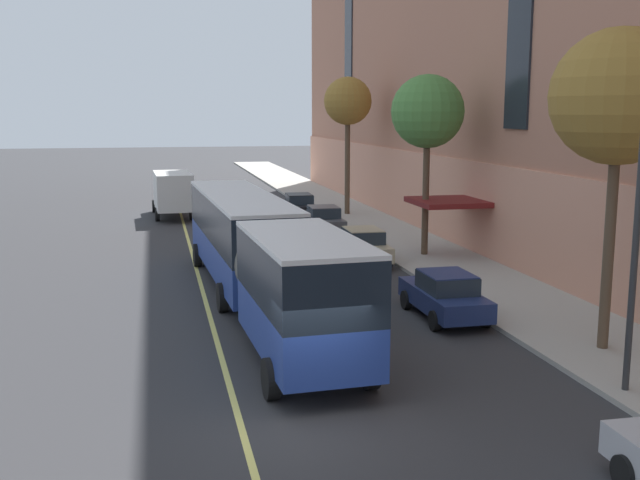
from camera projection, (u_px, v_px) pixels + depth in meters
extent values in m
plane|color=#303033|center=(319.00, 421.00, 16.42)|extent=(260.00, 260.00, 0.00)
cube|color=#ADA89E|center=(611.00, 348.00, 21.25)|extent=(4.56, 160.00, 0.15)
cube|color=maroon|center=(449.00, 202.00, 34.34)|extent=(3.20, 3.40, 0.24)
cube|color=navy|center=(241.00, 254.00, 28.93)|extent=(3.06, 12.08, 1.28)
cube|color=black|center=(240.00, 218.00, 28.69)|extent=(3.07, 12.08, 1.57)
cube|color=white|center=(240.00, 196.00, 28.54)|extent=(3.08, 12.08, 0.12)
cube|color=#19232D|center=(219.00, 203.00, 34.43)|extent=(2.27, 0.19, 1.18)
cube|color=orange|center=(218.00, 187.00, 34.31)|extent=(1.73, 0.15, 0.28)
cube|color=black|center=(220.00, 242.00, 34.76)|extent=(2.42, 0.24, 0.24)
cube|color=white|center=(201.00, 237.00, 34.49)|extent=(0.28, 0.07, 0.18)
cube|color=white|center=(238.00, 236.00, 34.94)|extent=(0.28, 0.07, 0.18)
cylinder|color=#595651|center=(275.00, 268.00, 22.63)|extent=(2.39, 1.12, 2.34)
cube|color=navy|center=(304.00, 324.00, 19.40)|extent=(2.76, 6.20, 1.28)
cube|color=black|center=(304.00, 271.00, 19.15)|extent=(2.78, 6.20, 1.57)
cube|color=white|center=(304.00, 238.00, 19.01)|extent=(2.79, 6.20, 0.12)
cylinder|color=black|center=(197.00, 255.00, 32.72)|extent=(0.35, 1.01, 1.00)
cylinder|color=black|center=(253.00, 252.00, 33.36)|extent=(0.35, 1.01, 1.00)
cylinder|color=black|center=(222.00, 297.00, 25.32)|extent=(0.35, 1.01, 1.00)
cylinder|color=black|center=(293.00, 293.00, 25.97)|extent=(0.35, 1.01, 1.00)
cylinder|color=black|center=(271.00, 379.00, 17.61)|extent=(0.35, 1.01, 1.00)
cylinder|color=black|center=(370.00, 369.00, 18.26)|extent=(0.35, 1.01, 1.00)
cube|color=#BCAD89|center=(362.00, 248.00, 33.64)|extent=(1.85, 4.57, 0.64)
cube|color=#232D38|center=(363.00, 236.00, 33.32)|extent=(1.58, 2.07, 0.56)
cube|color=#BCAD89|center=(363.00, 229.00, 33.27)|extent=(1.55, 1.98, 0.04)
cylinder|color=black|center=(336.00, 250.00, 34.89)|extent=(0.23, 0.64, 0.64)
cylinder|color=black|center=(372.00, 249.00, 35.22)|extent=(0.23, 0.64, 0.64)
cylinder|color=black|center=(350.00, 262.00, 32.18)|extent=(0.23, 0.64, 0.64)
cylinder|color=black|center=(389.00, 260.00, 32.51)|extent=(0.23, 0.64, 0.64)
cube|color=black|center=(299.00, 208.00, 47.59)|extent=(1.90, 4.54, 0.64)
cube|color=#232D38|center=(299.00, 199.00, 47.27)|extent=(1.62, 2.07, 0.56)
cube|color=black|center=(299.00, 194.00, 47.22)|extent=(1.58, 1.98, 0.04)
cylinder|color=black|center=(282.00, 210.00, 48.83)|extent=(0.24, 0.65, 0.64)
cylinder|color=black|center=(308.00, 210.00, 49.15)|extent=(0.24, 0.65, 0.64)
cylinder|color=black|center=(288.00, 216.00, 46.14)|extent=(0.24, 0.65, 0.64)
cylinder|color=black|center=(316.00, 215.00, 46.46)|extent=(0.24, 0.65, 0.64)
cube|color=navy|center=(444.00, 299.00, 24.55)|extent=(1.73, 4.32, 0.64)
cube|color=#232D38|center=(447.00, 282.00, 24.24)|extent=(1.52, 1.95, 0.56)
cube|color=navy|center=(447.00, 273.00, 24.19)|extent=(1.48, 1.86, 0.04)
cylinder|color=black|center=(406.00, 300.00, 25.71)|extent=(0.22, 0.64, 0.64)
cylinder|color=black|center=(452.00, 297.00, 26.07)|extent=(0.22, 0.64, 0.64)
cylinder|color=black|center=(435.00, 321.00, 23.14)|extent=(0.22, 0.64, 0.64)
cylinder|color=black|center=(485.00, 317.00, 23.50)|extent=(0.22, 0.64, 0.64)
cylinder|color=black|center=(625.00, 472.00, 13.42)|extent=(0.23, 0.64, 0.64)
cube|color=#4C4C51|center=(323.00, 222.00, 41.45)|extent=(1.88, 4.35, 0.64)
cube|color=#232D38|center=(324.00, 212.00, 41.14)|extent=(1.61, 1.98, 0.56)
cube|color=#4C4C51|center=(324.00, 207.00, 41.09)|extent=(1.57, 1.89, 0.04)
cylinder|color=black|center=(303.00, 225.00, 42.63)|extent=(0.24, 0.65, 0.64)
cylinder|color=black|center=(333.00, 224.00, 42.96)|extent=(0.24, 0.65, 0.64)
cylinder|color=black|center=(312.00, 232.00, 40.04)|extent=(0.24, 0.65, 0.64)
cylinder|color=black|center=(344.00, 231.00, 40.38)|extent=(0.24, 0.65, 0.64)
cube|color=silver|center=(173.00, 190.00, 46.85)|extent=(2.41, 5.01, 2.23)
cube|color=silver|center=(170.00, 194.00, 50.29)|extent=(2.16, 1.79, 1.60)
cube|color=#1E2833|center=(169.00, 189.00, 51.08)|extent=(1.87, 0.16, 0.80)
cylinder|color=black|center=(154.00, 206.00, 50.16)|extent=(0.30, 0.85, 0.84)
cylinder|color=black|center=(186.00, 205.00, 50.69)|extent=(0.30, 0.85, 0.84)
cylinder|color=black|center=(157.00, 214.00, 46.22)|extent=(0.30, 0.85, 0.84)
cylinder|color=black|center=(191.00, 213.00, 46.76)|extent=(0.30, 0.85, 0.84)
cylinder|color=brown|center=(609.00, 244.00, 20.56)|extent=(0.30, 0.30, 5.94)
sphere|color=olive|center=(619.00, 97.00, 19.89)|extent=(3.66, 3.66, 3.66)
cylinder|color=brown|center=(426.00, 194.00, 34.35)|extent=(0.30, 0.30, 5.65)
sphere|color=#4C843D|center=(428.00, 111.00, 33.71)|extent=(3.32, 3.32, 3.32)
cylinder|color=brown|center=(347.00, 164.00, 48.04)|extent=(0.33, 0.33, 6.37)
sphere|color=olive|center=(348.00, 101.00, 47.36)|extent=(3.04, 3.04, 3.04)
cylinder|color=#2D2D30|center=(634.00, 262.00, 17.36)|extent=(0.16, 0.16, 6.22)
cylinder|color=red|center=(382.00, 242.00, 36.44)|extent=(0.24, 0.24, 0.55)
sphere|color=silver|center=(382.00, 235.00, 36.39)|extent=(0.20, 0.20, 0.20)
cylinder|color=silver|center=(379.00, 241.00, 36.40)|extent=(0.10, 0.09, 0.09)
cylinder|color=silver|center=(385.00, 241.00, 36.47)|extent=(0.10, 0.09, 0.09)
cube|color=#E0D66B|center=(228.00, 380.00, 18.94)|extent=(0.16, 140.00, 0.01)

